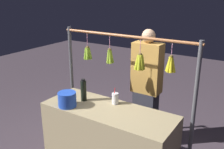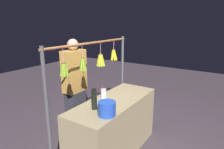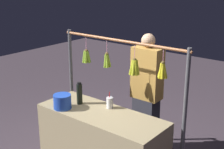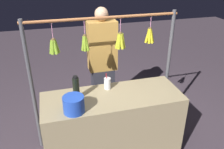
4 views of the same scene
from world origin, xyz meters
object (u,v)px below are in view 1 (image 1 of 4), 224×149
Objects in this scene: blue_bucket at (67,99)px; drink_cup at (115,98)px; water_bottle at (84,90)px; vendor_person at (146,90)px.

drink_cup reaches higher than blue_bucket.
water_bottle is 0.24m from blue_bucket.
water_bottle is 0.39m from drink_cup.
vendor_person reaches higher than water_bottle.
water_bottle is 1.30× the size of blue_bucket.
vendor_person reaches higher than blue_bucket.
drink_cup is at bearing -161.38° from water_bottle.
drink_cup is (-0.37, -0.12, -0.06)m from water_bottle.
blue_bucket is 1.12m from vendor_person.
water_bottle is at bearing -104.10° from blue_bucket.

